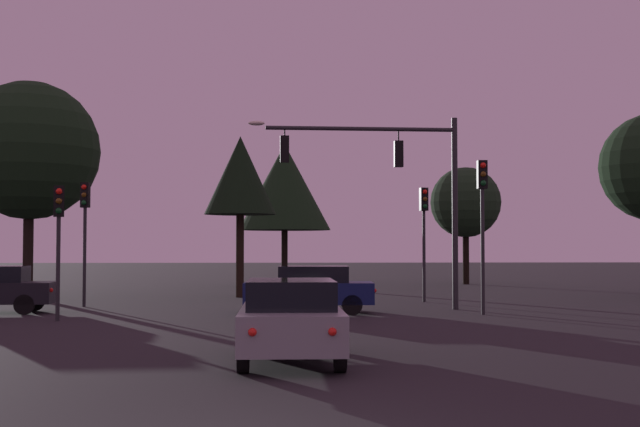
# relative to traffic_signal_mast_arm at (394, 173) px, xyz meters

# --- Properties ---
(ground_plane) EXTENTS (168.00, 168.00, 0.00)m
(ground_plane) POSITION_rel_traffic_signal_mast_arm_xyz_m (-4.14, 5.24, -4.65)
(ground_plane) COLOR black
(ground_plane) RESTS_ON ground
(traffic_signal_mast_arm) EXTENTS (7.18, 0.54, 6.58)m
(traffic_signal_mast_arm) POSITION_rel_traffic_signal_mast_arm_xyz_m (0.00, 0.00, 0.00)
(traffic_signal_mast_arm) COLOR #232326
(traffic_signal_mast_arm) RESTS_ON ground
(traffic_light_corner_left) EXTENTS (0.33, 0.37, 4.45)m
(traffic_light_corner_left) POSITION_rel_traffic_signal_mast_arm_xyz_m (-10.88, 2.01, -1.50)
(traffic_light_corner_left) COLOR #232326
(traffic_light_corner_left) RESTS_ON ground
(traffic_light_corner_right) EXTENTS (0.30, 0.35, 4.88)m
(traffic_light_corner_right) POSITION_rel_traffic_signal_mast_arm_xyz_m (2.51, -2.23, -1.22)
(traffic_light_corner_right) COLOR #232326
(traffic_light_corner_right) RESTS_ON ground
(traffic_light_median) EXTENTS (0.34, 0.37, 4.45)m
(traffic_light_median) POSITION_rel_traffic_signal_mast_arm_xyz_m (1.74, 3.95, -1.50)
(traffic_light_median) COLOR #232326
(traffic_light_median) RESTS_ON ground
(traffic_light_far_side) EXTENTS (0.35, 0.38, 3.91)m
(traffic_light_far_side) POSITION_rel_traffic_signal_mast_arm_xyz_m (-10.30, -3.79, -1.87)
(traffic_light_far_side) COLOR #232326
(traffic_light_far_side) RESTS_ON ground
(car_nearside_lane) EXTENTS (1.84, 4.29, 1.52)m
(car_nearside_lane) POSITION_rel_traffic_signal_mast_arm_xyz_m (-3.72, -12.72, -3.86)
(car_nearside_lane) COLOR gray
(car_nearside_lane) RESTS_ON ground
(car_crossing_left) EXTENTS (4.27, 2.01, 1.52)m
(car_crossing_left) POSITION_rel_traffic_signal_mast_arm_xyz_m (-2.91, -1.32, -3.86)
(car_crossing_left) COLOR #0F1947
(car_crossing_left) RESTS_ON ground
(tree_behind_sign) EXTENTS (4.07, 4.07, 6.78)m
(tree_behind_sign) POSITION_rel_traffic_signal_mast_arm_xyz_m (6.91, 19.45, 0.07)
(tree_behind_sign) COLOR black
(tree_behind_sign) RESTS_ON ground
(tree_center_horizon) EXTENTS (5.87, 5.87, 9.16)m
(tree_center_horizon) POSITION_rel_traffic_signal_mast_arm_xyz_m (-14.47, 7.45, 1.56)
(tree_center_horizon) COLOR black
(tree_center_horizon) RESTS_ON ground
(tree_right_cluster) EXTENTS (3.07, 3.07, 6.89)m
(tree_right_cluster) POSITION_rel_traffic_signal_mast_arm_xyz_m (-5.57, 7.42, 0.52)
(tree_right_cluster) COLOR black
(tree_right_cluster) RESTS_ON ground
(tree_lot_edge) EXTENTS (5.06, 5.06, 7.82)m
(tree_lot_edge) POSITION_rel_traffic_signal_mast_arm_xyz_m (-3.58, 17.42, 0.78)
(tree_lot_edge) COLOR black
(tree_lot_edge) RESTS_ON ground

